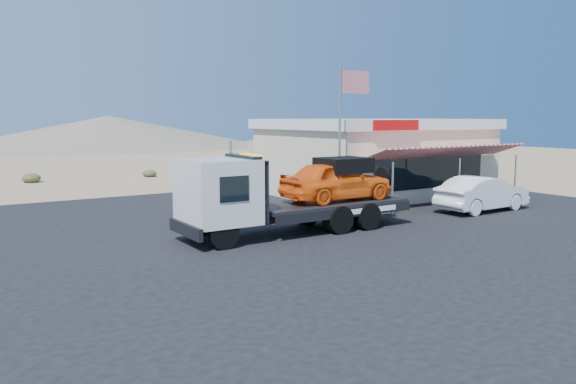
% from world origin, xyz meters
% --- Properties ---
extents(ground, '(120.00, 120.00, 0.00)m').
position_xyz_m(ground, '(0.00, 0.00, 0.00)').
color(ground, '#9E7D5A').
rests_on(ground, ground).
extents(asphalt_lot, '(32.00, 24.00, 0.02)m').
position_xyz_m(asphalt_lot, '(2.00, 3.00, 0.01)').
color(asphalt_lot, black).
rests_on(asphalt_lot, ground).
extents(tow_truck, '(8.38, 2.49, 2.80)m').
position_xyz_m(tow_truck, '(1.25, 2.71, 1.51)').
color(tow_truck, black).
rests_on(tow_truck, asphalt_lot).
extents(white_sedan, '(4.59, 1.70, 1.50)m').
position_xyz_m(white_sedan, '(10.60, 2.11, 0.77)').
color(white_sedan, silver).
rests_on(white_sedan, asphalt_lot).
extents(jerky_store, '(10.40, 9.97, 3.90)m').
position_xyz_m(jerky_store, '(10.50, 8.97, 1.99)').
color(jerky_store, beige).
rests_on(jerky_store, asphalt_lot).
extents(flagpole, '(1.55, 0.10, 6.00)m').
position_xyz_m(flagpole, '(4.93, 4.50, 3.76)').
color(flagpole, '#99999E').
rests_on(flagpole, asphalt_lot).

